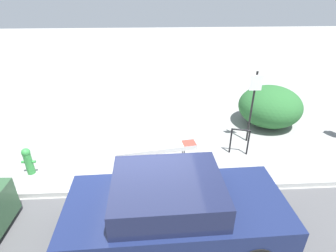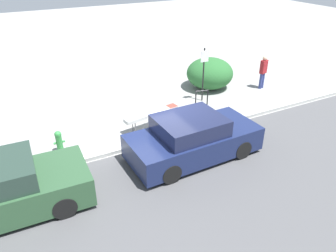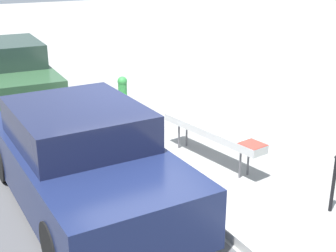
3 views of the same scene
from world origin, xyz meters
name	(u,v)px [view 3 (image 3 of 3)]	position (x,y,z in m)	size (l,w,h in m)	color
ground_plane	(150,167)	(0.00, 0.00, 0.00)	(60.00, 60.00, 0.00)	gray
curb	(149,164)	(0.00, 0.00, 0.07)	(60.00, 0.20, 0.13)	#B7B7B2
bench	(212,132)	(0.27, 1.05, 0.52)	(2.22, 0.66, 0.61)	#515156
fire_hydrant	(123,92)	(-3.10, 0.88, 0.41)	(0.36, 0.22, 0.77)	#338C3F
parked_car_near	(83,160)	(0.56, -1.31, 0.64)	(4.17, 1.93, 1.40)	black
parked_car_far	(7,76)	(-4.87, -1.29, 0.66)	(4.15, 1.94, 1.45)	black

